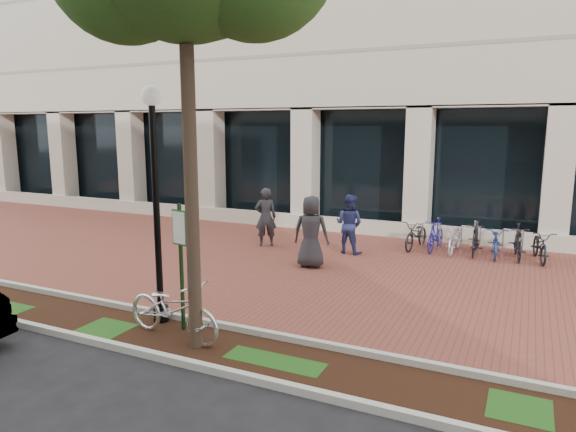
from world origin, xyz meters
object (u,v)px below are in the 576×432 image
at_px(lamppost, 156,192).
at_px(bike_rack_cluster, 475,239).
at_px(locked_bicycle, 173,309).
at_px(parking_sign, 180,251).
at_px(pedestrian_right, 311,232).
at_px(pedestrian_mid, 349,224).
at_px(pedestrian_left, 266,217).
at_px(bollard, 476,234).

xyz_separation_m(lamppost, bike_rack_cluster, (4.78, 7.84, -1.98)).
relative_size(locked_bicycle, bike_rack_cluster, 0.48).
bearing_deg(parking_sign, pedestrian_right, 96.94).
bearing_deg(pedestrian_mid, pedestrian_left, 13.49).
relative_size(locked_bicycle, bollard, 2.24).
distance_m(locked_bicycle, pedestrian_left, 7.00).
bearing_deg(bollard, locked_bicycle, -113.99).
xyz_separation_m(lamppost, pedestrian_mid, (1.48, 6.49, -1.58)).
bearing_deg(locked_bicycle, pedestrian_left, 21.79).
distance_m(pedestrian_right, bike_rack_cluster, 4.91).
bearing_deg(pedestrian_right, parking_sign, 74.45).
relative_size(lamppost, bike_rack_cluster, 1.04).
bearing_deg(lamppost, bollard, 61.05).
distance_m(locked_bicycle, pedestrian_right, 5.20).
relative_size(locked_bicycle, pedestrian_right, 1.07).
height_order(parking_sign, pedestrian_right, parking_sign).
bearing_deg(parking_sign, bollard, 77.00).
height_order(lamppost, pedestrian_right, lamppost).
bearing_deg(bollard, pedestrian_right, -133.28).
relative_size(pedestrian_right, bike_rack_cluster, 0.45).
xyz_separation_m(pedestrian_right, bollard, (3.65, 3.87, -0.48)).
height_order(locked_bicycle, bike_rack_cluster, locked_bicycle).
bearing_deg(pedestrian_mid, bollard, -139.55).
xyz_separation_m(pedestrian_left, pedestrian_right, (2.15, -1.59, 0.04)).
bearing_deg(lamppost, parking_sign, -15.72).
xyz_separation_m(parking_sign, bike_rack_cluster, (4.15, 8.01, -1.02)).
xyz_separation_m(pedestrian_left, bike_rack_cluster, (5.86, 1.59, -0.44)).
relative_size(locked_bicycle, pedestrian_left, 1.12).
height_order(pedestrian_left, bike_rack_cluster, pedestrian_left).
height_order(lamppost, locked_bicycle, lamppost).
height_order(pedestrian_right, bike_rack_cluster, pedestrian_right).
relative_size(pedestrian_left, pedestrian_right, 0.96).
bearing_deg(pedestrian_right, pedestrian_left, -46.86).
height_order(pedestrian_right, bollard, pedestrian_right).
distance_m(locked_bicycle, bike_rack_cluster, 9.29).
relative_size(lamppost, pedestrian_right, 2.30).
xyz_separation_m(locked_bicycle, pedestrian_mid, (0.78, 7.00, 0.33)).
bearing_deg(locked_bicycle, bike_rack_cluster, -18.97).
bearing_deg(pedestrian_mid, parking_sign, 90.95).
distance_m(pedestrian_right, bollard, 5.34).
relative_size(pedestrian_left, bollard, 2.00).
bearing_deg(bike_rack_cluster, parking_sign, -114.91).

